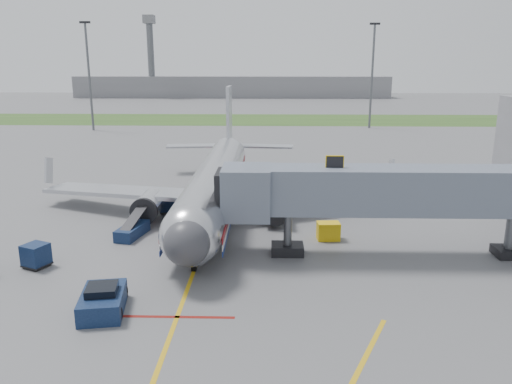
{
  "coord_description": "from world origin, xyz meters",
  "views": [
    {
      "loc": [
        4.73,
        -27.23,
        12.71
      ],
      "look_at": [
        3.71,
        9.62,
        3.2
      ],
      "focal_mm": 35.0,
      "sensor_mm": 36.0,
      "label": 1
    }
  ],
  "objects_px": {
    "airliner": "(216,182)",
    "ramp_worker": "(183,199)",
    "belt_loader": "(132,230)",
    "pushback_tug": "(103,301)"
  },
  "relations": [
    {
      "from": "airliner",
      "to": "ramp_worker",
      "type": "distance_m",
      "value": 3.53
    },
    {
      "from": "airliner",
      "to": "ramp_worker",
      "type": "height_order",
      "value": "airliner"
    },
    {
      "from": "belt_loader",
      "to": "ramp_worker",
      "type": "bearing_deg",
      "value": 70.69
    },
    {
      "from": "airliner",
      "to": "ramp_worker",
      "type": "relative_size",
      "value": 20.26
    },
    {
      "from": "pushback_tug",
      "to": "belt_loader",
      "type": "relative_size",
      "value": 0.89
    },
    {
      "from": "pushback_tug",
      "to": "ramp_worker",
      "type": "relative_size",
      "value": 2.17
    },
    {
      "from": "pushback_tug",
      "to": "airliner",
      "type": "bearing_deg",
      "value": 77.95
    },
    {
      "from": "airliner",
      "to": "pushback_tug",
      "type": "height_order",
      "value": "airliner"
    },
    {
      "from": "pushback_tug",
      "to": "ramp_worker",
      "type": "bearing_deg",
      "value": 87.03
    },
    {
      "from": "airliner",
      "to": "pushback_tug",
      "type": "xyz_separation_m",
      "value": [
        -4.0,
        -18.75,
        -2.03
      ]
    }
  ]
}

